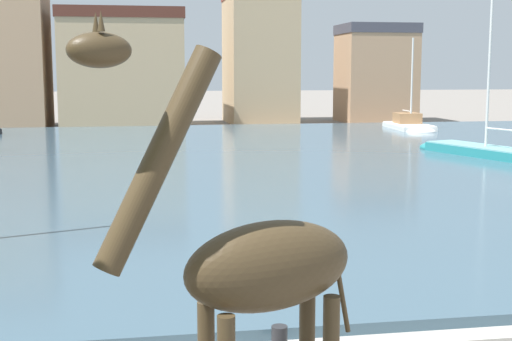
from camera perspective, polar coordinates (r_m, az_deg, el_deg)
harbor_water at (r=31.52m, az=-2.89°, el=0.56°), size 85.43×41.58×0.31m
giraffe_statue at (r=6.45m, az=0.01°, el=-8.58°), size 2.61×1.28×4.68m
sailboat_white at (r=49.18m, az=12.27°, el=3.43°), size 2.54×5.90×6.40m
sailboat_teal at (r=34.75m, az=17.66°, el=1.31°), size 4.12×8.77×7.99m
townhouse_wide_warehouse at (r=55.22m, az=-10.67°, el=8.02°), size 9.08×7.78×8.74m
townhouse_tall_gabled at (r=58.50m, az=0.27°, el=9.15°), size 5.33×7.46×10.78m
townhouse_narrow_midrow at (r=60.56m, az=9.57°, el=7.70°), size 5.97×5.18×8.03m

